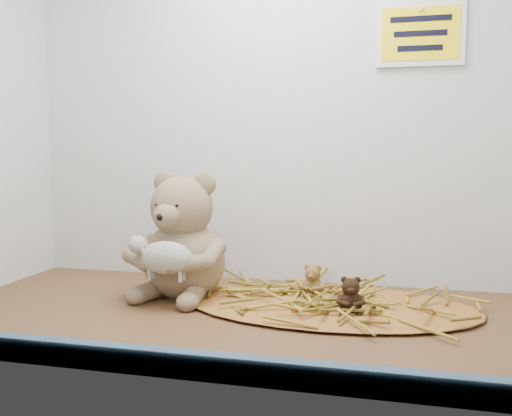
% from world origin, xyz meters
% --- Properties ---
extents(alcove_shell, '(1.20, 0.60, 0.90)m').
position_xyz_m(alcove_shell, '(0.00, 0.09, 0.45)').
color(alcove_shell, '#422D16').
rests_on(alcove_shell, ground).
extents(front_rail, '(1.19, 0.02, 0.04)m').
position_xyz_m(front_rail, '(0.00, -0.29, 0.02)').
color(front_rail, '#324860').
rests_on(front_rail, shelf_floor).
extents(straw_bed, '(0.57, 0.33, 0.01)m').
position_xyz_m(straw_bed, '(0.14, 0.09, 0.01)').
color(straw_bed, brown).
rests_on(straw_bed, shelf_floor).
extents(main_teddy, '(0.24, 0.25, 0.26)m').
position_xyz_m(main_teddy, '(-0.17, 0.11, 0.13)').
color(main_teddy, '#8F7E58').
rests_on(main_teddy, shelf_floor).
extents(toy_lamb, '(0.14, 0.08, 0.09)m').
position_xyz_m(toy_lamb, '(-0.17, 0.02, 0.10)').
color(toy_lamb, '#B5ADA2').
rests_on(toy_lamb, main_teddy).
extents(mini_teddy_tan, '(0.06, 0.06, 0.06)m').
position_xyz_m(mini_teddy_tan, '(0.10, 0.14, 0.04)').
color(mini_teddy_tan, olive).
rests_on(mini_teddy_tan, straw_bed).
extents(mini_teddy_brown, '(0.06, 0.06, 0.07)m').
position_xyz_m(mini_teddy_brown, '(0.18, 0.05, 0.04)').
color(mini_teddy_brown, black).
rests_on(mini_teddy_brown, straw_bed).
extents(wall_sign, '(0.16, 0.01, 0.11)m').
position_xyz_m(wall_sign, '(0.30, 0.29, 0.55)').
color(wall_sign, yellow).
rests_on(wall_sign, back_wall).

